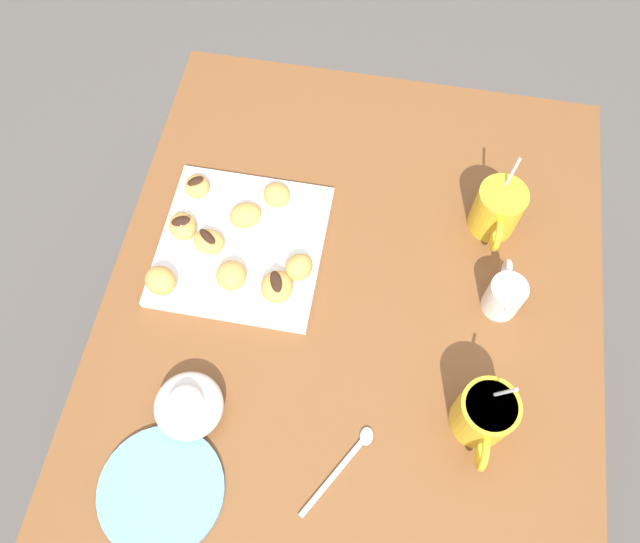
{
  "coord_description": "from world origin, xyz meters",
  "views": [
    {
      "loc": [
        0.43,
        0.02,
        1.72
      ],
      "look_at": [
        -0.02,
        -0.06,
        0.77
      ],
      "focal_mm": 35.3,
      "sensor_mm": 36.0,
      "label": 1
    }
  ],
  "objects_px": {
    "beignet_0": "(231,275)",
    "beignet_3": "(245,215)",
    "beignet_6": "(183,226)",
    "ice_cream_bowl": "(188,405)",
    "saucer_sky_left": "(161,490)",
    "pastry_plate_square": "(242,245)",
    "cream_pitcher_white": "(505,295)",
    "beignet_5": "(197,186)",
    "dining_table": "(350,324)",
    "beignet_2": "(209,241)",
    "beignet_4": "(299,267)",
    "beignet_7": "(277,195)",
    "coffee_mug_mustard_right": "(484,415)",
    "coffee_mug_mustard_left": "(498,209)",
    "beignet_1": "(161,281)",
    "beignet_8": "(277,287)"
  },
  "relations": [
    {
      "from": "dining_table",
      "to": "beignet_4",
      "type": "height_order",
      "value": "beignet_4"
    },
    {
      "from": "cream_pitcher_white",
      "to": "ice_cream_bowl",
      "type": "relative_size",
      "value": 1.0
    },
    {
      "from": "dining_table",
      "to": "beignet_8",
      "type": "distance_m",
      "value": 0.22
    },
    {
      "from": "dining_table",
      "to": "ice_cream_bowl",
      "type": "xyz_separation_m",
      "value": [
        0.24,
        -0.21,
        0.18
      ]
    },
    {
      "from": "beignet_0",
      "to": "beignet_6",
      "type": "height_order",
      "value": "beignet_0"
    },
    {
      "from": "coffee_mug_mustard_left",
      "to": "beignet_6",
      "type": "xyz_separation_m",
      "value": [
        0.12,
        -0.52,
        -0.02
      ]
    },
    {
      "from": "pastry_plate_square",
      "to": "saucer_sky_left",
      "type": "distance_m",
      "value": 0.41
    },
    {
      "from": "coffee_mug_mustard_right",
      "to": "ice_cream_bowl",
      "type": "xyz_separation_m",
      "value": [
        0.06,
        -0.43,
        -0.02
      ]
    },
    {
      "from": "saucer_sky_left",
      "to": "beignet_0",
      "type": "relative_size",
      "value": 3.54
    },
    {
      "from": "ice_cream_bowl",
      "to": "beignet_2",
      "type": "distance_m",
      "value": 0.28
    },
    {
      "from": "cream_pitcher_white",
      "to": "beignet_8",
      "type": "distance_m",
      "value": 0.37
    },
    {
      "from": "cream_pitcher_white",
      "to": "pastry_plate_square",
      "type": "bearing_deg",
      "value": -93.75
    },
    {
      "from": "saucer_sky_left",
      "to": "beignet_4",
      "type": "xyz_separation_m",
      "value": [
        -0.38,
        0.13,
        0.03
      ]
    },
    {
      "from": "pastry_plate_square",
      "to": "beignet_7",
      "type": "relative_size",
      "value": 5.59
    },
    {
      "from": "coffee_mug_mustard_left",
      "to": "beignet_3",
      "type": "relative_size",
      "value": 2.63
    },
    {
      "from": "beignet_3",
      "to": "beignet_6",
      "type": "relative_size",
      "value": 1.0
    },
    {
      "from": "beignet_1",
      "to": "beignet_7",
      "type": "relative_size",
      "value": 1.09
    },
    {
      "from": "coffee_mug_mustard_right",
      "to": "beignet_3",
      "type": "height_order",
      "value": "coffee_mug_mustard_right"
    },
    {
      "from": "pastry_plate_square",
      "to": "beignet_4",
      "type": "distance_m",
      "value": 0.12
    },
    {
      "from": "dining_table",
      "to": "beignet_5",
      "type": "height_order",
      "value": "beignet_5"
    },
    {
      "from": "pastry_plate_square",
      "to": "cream_pitcher_white",
      "type": "height_order",
      "value": "cream_pitcher_white"
    },
    {
      "from": "cream_pitcher_white",
      "to": "saucer_sky_left",
      "type": "relative_size",
      "value": 0.56
    },
    {
      "from": "coffee_mug_mustard_left",
      "to": "beignet_2",
      "type": "bearing_deg",
      "value": -73.87
    },
    {
      "from": "pastry_plate_square",
      "to": "saucer_sky_left",
      "type": "height_order",
      "value": "pastry_plate_square"
    },
    {
      "from": "beignet_0",
      "to": "beignet_4",
      "type": "distance_m",
      "value": 0.11
    },
    {
      "from": "beignet_2",
      "to": "cream_pitcher_white",
      "type": "bearing_deg",
      "value": 88.28
    },
    {
      "from": "ice_cream_bowl",
      "to": "beignet_1",
      "type": "height_order",
      "value": "ice_cream_bowl"
    },
    {
      "from": "beignet_0",
      "to": "beignet_3",
      "type": "distance_m",
      "value": 0.12
    },
    {
      "from": "pastry_plate_square",
      "to": "beignet_5",
      "type": "bearing_deg",
      "value": -132.08
    },
    {
      "from": "beignet_2",
      "to": "ice_cream_bowl",
      "type": "bearing_deg",
      "value": 8.27
    },
    {
      "from": "beignet_1",
      "to": "beignet_6",
      "type": "relative_size",
      "value": 0.98
    },
    {
      "from": "dining_table",
      "to": "beignet_1",
      "type": "distance_m",
      "value": 0.36
    },
    {
      "from": "ice_cream_bowl",
      "to": "saucer_sky_left",
      "type": "height_order",
      "value": "ice_cream_bowl"
    },
    {
      "from": "beignet_2",
      "to": "beignet_7",
      "type": "xyz_separation_m",
      "value": [
        -0.11,
        0.09,
        0.0
      ]
    },
    {
      "from": "beignet_1",
      "to": "beignet_3",
      "type": "xyz_separation_m",
      "value": [
        -0.15,
        0.11,
        -0.0
      ]
    },
    {
      "from": "dining_table",
      "to": "coffee_mug_mustard_left",
      "type": "height_order",
      "value": "coffee_mug_mustard_left"
    },
    {
      "from": "coffee_mug_mustard_left",
      "to": "saucer_sky_left",
      "type": "relative_size",
      "value": 0.79
    },
    {
      "from": "ice_cream_bowl",
      "to": "beignet_5",
      "type": "xyz_separation_m",
      "value": [
        -0.38,
        -0.09,
        -0.0
      ]
    },
    {
      "from": "coffee_mug_mustard_left",
      "to": "beignet_8",
      "type": "height_order",
      "value": "coffee_mug_mustard_left"
    },
    {
      "from": "coffee_mug_mustard_right",
      "to": "beignet_1",
      "type": "distance_m",
      "value": 0.55
    },
    {
      "from": "dining_table",
      "to": "ice_cream_bowl",
      "type": "relative_size",
      "value": 9.17
    },
    {
      "from": "beignet_0",
      "to": "beignet_6",
      "type": "relative_size",
      "value": 0.95
    },
    {
      "from": "pastry_plate_square",
      "to": "beignet_2",
      "type": "distance_m",
      "value": 0.06
    },
    {
      "from": "beignet_4",
      "to": "beignet_7",
      "type": "xyz_separation_m",
      "value": [
        -0.13,
        -0.07,
        -0.0
      ]
    },
    {
      "from": "coffee_mug_mustard_right",
      "to": "beignet_7",
      "type": "distance_m",
      "value": 0.5
    },
    {
      "from": "cream_pitcher_white",
      "to": "beignet_5",
      "type": "relative_size",
      "value": 2.19
    },
    {
      "from": "beignet_7",
      "to": "beignet_0",
      "type": "bearing_deg",
      "value": -13.68
    },
    {
      "from": "beignet_0",
      "to": "beignet_4",
      "type": "bearing_deg",
      "value": 107.87
    },
    {
      "from": "ice_cream_bowl",
      "to": "beignet_4",
      "type": "relative_size",
      "value": 2.1
    },
    {
      "from": "pastry_plate_square",
      "to": "beignet_4",
      "type": "bearing_deg",
      "value": 71.16
    }
  ]
}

